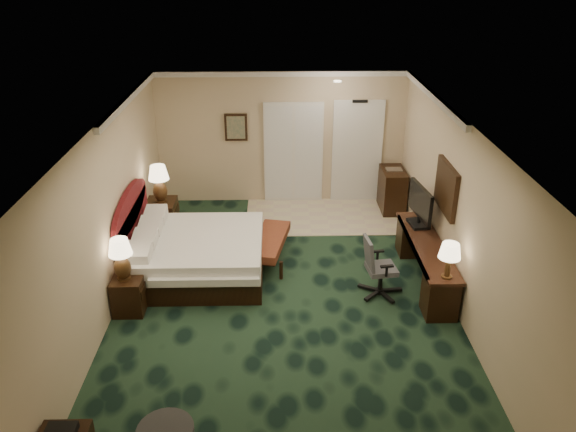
{
  "coord_description": "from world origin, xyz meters",
  "views": [
    {
      "loc": [
        -0.1,
        -7.16,
        4.8
      ],
      "look_at": [
        0.07,
        0.6,
        1.11
      ],
      "focal_mm": 35.0,
      "sensor_mm": 36.0,
      "label": 1
    }
  ],
  "objects_px": {
    "bed": "(199,256)",
    "tv": "(420,206)",
    "lamp_far": "(159,184)",
    "nightstand_near": "(129,294)",
    "desk_chair": "(382,266)",
    "nightstand_far": "(162,218)",
    "bed_bench": "(270,249)",
    "desk": "(425,262)",
    "lamp_near": "(121,259)",
    "minibar": "(392,190)"
  },
  "relations": [
    {
      "from": "nightstand_near",
      "to": "tv",
      "type": "bearing_deg",
      "value": 16.74
    },
    {
      "from": "nightstand_near",
      "to": "nightstand_far",
      "type": "xyz_separation_m",
      "value": [
        0.04,
        2.43,
        0.06
      ]
    },
    {
      "from": "bed_bench",
      "to": "bed",
      "type": "bearing_deg",
      "value": -150.57
    },
    {
      "from": "lamp_near",
      "to": "minibar",
      "type": "distance_m",
      "value": 5.7
    },
    {
      "from": "nightstand_near",
      "to": "lamp_near",
      "type": "height_order",
      "value": "lamp_near"
    },
    {
      "from": "bed_bench",
      "to": "desk",
      "type": "bearing_deg",
      "value": -3.84
    },
    {
      "from": "desk",
      "to": "desk_chair",
      "type": "xyz_separation_m",
      "value": [
        -0.76,
        -0.35,
        0.15
      ]
    },
    {
      "from": "nightstand_far",
      "to": "desk_chair",
      "type": "distance_m",
      "value": 4.24
    },
    {
      "from": "nightstand_far",
      "to": "tv",
      "type": "distance_m",
      "value": 4.63
    },
    {
      "from": "bed",
      "to": "nightstand_near",
      "type": "bearing_deg",
      "value": -131.17
    },
    {
      "from": "bed_bench",
      "to": "tv",
      "type": "xyz_separation_m",
      "value": [
        2.46,
        -0.03,
        0.79
      ]
    },
    {
      "from": "desk",
      "to": "bed_bench",
      "type": "bearing_deg",
      "value": 164.45
    },
    {
      "from": "nightstand_near",
      "to": "bed",
      "type": "bearing_deg",
      "value": 48.83
    },
    {
      "from": "lamp_near",
      "to": "desk",
      "type": "height_order",
      "value": "lamp_near"
    },
    {
      "from": "bed",
      "to": "desk_chair",
      "type": "height_order",
      "value": "desk_chair"
    },
    {
      "from": "lamp_near",
      "to": "desk",
      "type": "xyz_separation_m",
      "value": [
        4.53,
        0.72,
        -0.53
      ]
    },
    {
      "from": "nightstand_far",
      "to": "lamp_near",
      "type": "xyz_separation_m",
      "value": [
        -0.08,
        -2.45,
        0.54
      ]
    },
    {
      "from": "nightstand_near",
      "to": "lamp_near",
      "type": "distance_m",
      "value": 0.59
    },
    {
      "from": "lamp_near",
      "to": "lamp_far",
      "type": "height_order",
      "value": "lamp_far"
    },
    {
      "from": "lamp_far",
      "to": "tv",
      "type": "bearing_deg",
      "value": -13.79
    },
    {
      "from": "bed_bench",
      "to": "desk",
      "type": "xyz_separation_m",
      "value": [
        2.45,
        -0.68,
        0.11
      ]
    },
    {
      "from": "nightstand_far",
      "to": "lamp_near",
      "type": "height_order",
      "value": "lamp_near"
    },
    {
      "from": "nightstand_far",
      "to": "desk_chair",
      "type": "height_order",
      "value": "desk_chair"
    },
    {
      "from": "lamp_far",
      "to": "desk_chair",
      "type": "xyz_separation_m",
      "value": [
        3.68,
        -2.1,
        -0.52
      ]
    },
    {
      "from": "bed",
      "to": "tv",
      "type": "bearing_deg",
      "value": 5.31
    },
    {
      "from": "lamp_near",
      "to": "tv",
      "type": "bearing_deg",
      "value": 16.84
    },
    {
      "from": "bed",
      "to": "desk_chair",
      "type": "distance_m",
      "value": 2.92
    },
    {
      "from": "desk",
      "to": "desk_chair",
      "type": "height_order",
      "value": "desk_chair"
    },
    {
      "from": "lamp_far",
      "to": "desk",
      "type": "relative_size",
      "value": 0.3
    },
    {
      "from": "nightstand_near",
      "to": "desk",
      "type": "height_order",
      "value": "desk"
    },
    {
      "from": "lamp_far",
      "to": "desk_chair",
      "type": "relative_size",
      "value": 0.71
    },
    {
      "from": "bed",
      "to": "minibar",
      "type": "xyz_separation_m",
      "value": [
        3.59,
        2.41,
        0.1
      ]
    },
    {
      "from": "lamp_far",
      "to": "lamp_near",
      "type": "bearing_deg",
      "value": -92.14
    },
    {
      "from": "bed_bench",
      "to": "desk_chair",
      "type": "relative_size",
      "value": 1.39
    },
    {
      "from": "lamp_far",
      "to": "minibar",
      "type": "distance_m",
      "value": 4.57
    },
    {
      "from": "desk",
      "to": "lamp_near",
      "type": "bearing_deg",
      "value": -170.95
    },
    {
      "from": "desk_chair",
      "to": "nightstand_far",
      "type": "bearing_deg",
      "value": 143.25
    },
    {
      "from": "lamp_far",
      "to": "bed_bench",
      "type": "height_order",
      "value": "lamp_far"
    },
    {
      "from": "tv",
      "to": "minibar",
      "type": "xyz_separation_m",
      "value": [
        -0.01,
        2.08,
        -0.59
      ]
    },
    {
      "from": "desk_chair",
      "to": "minibar",
      "type": "bearing_deg",
      "value": 68.97
    },
    {
      "from": "bed_bench",
      "to": "desk_chair",
      "type": "xyz_separation_m",
      "value": [
        1.7,
        -1.04,
        0.26
      ]
    },
    {
      "from": "nightstand_near",
      "to": "bed_bench",
      "type": "distance_m",
      "value": 2.46
    },
    {
      "from": "lamp_far",
      "to": "desk",
      "type": "distance_m",
      "value": 4.81
    },
    {
      "from": "bed",
      "to": "lamp_near",
      "type": "relative_size",
      "value": 3.25
    },
    {
      "from": "bed_bench",
      "to": "minibar",
      "type": "height_order",
      "value": "minibar"
    },
    {
      "from": "desk",
      "to": "tv",
      "type": "distance_m",
      "value": 0.94
    },
    {
      "from": "bed",
      "to": "lamp_near",
      "type": "distance_m",
      "value": 1.49
    },
    {
      "from": "lamp_far",
      "to": "bed_bench",
      "type": "distance_m",
      "value": 2.38
    },
    {
      "from": "nightstand_near",
      "to": "lamp_far",
      "type": "relative_size",
      "value": 0.8
    },
    {
      "from": "lamp_near",
      "to": "bed_bench",
      "type": "xyz_separation_m",
      "value": [
        2.07,
        1.4,
        -0.64
      ]
    }
  ]
}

